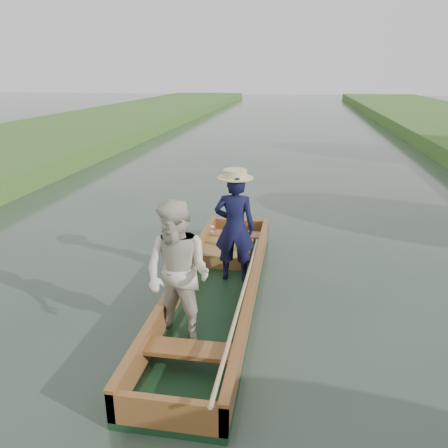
# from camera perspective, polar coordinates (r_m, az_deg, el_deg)

# --- Properties ---
(ground) EXTENTS (120.00, 120.00, 0.00)m
(ground) POSITION_cam_1_polar(r_m,az_deg,el_deg) (6.30, -0.91, -9.98)
(ground) COLOR #283D30
(ground) RESTS_ON ground
(punt) EXTENTS (1.30, 5.15, 1.79)m
(punt) POSITION_cam_1_polar(r_m,az_deg,el_deg) (5.83, -1.99, -5.82)
(punt) COLOR black
(punt) RESTS_ON ground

